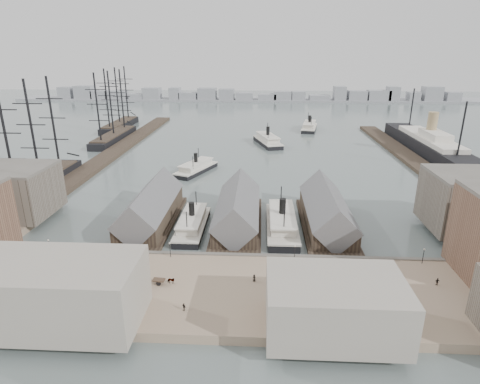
# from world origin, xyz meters

# --- Properties ---
(ground) EXTENTS (900.00, 900.00, 0.00)m
(ground) POSITION_xyz_m (0.00, 0.00, 0.00)
(ground) COLOR #53605F
(ground) RESTS_ON ground
(quay) EXTENTS (180.00, 30.00, 2.00)m
(quay) POSITION_xyz_m (0.00, -20.00, 1.00)
(quay) COLOR gray
(quay) RESTS_ON ground
(seawall) EXTENTS (180.00, 1.20, 2.30)m
(seawall) POSITION_xyz_m (0.00, -5.20, 1.15)
(seawall) COLOR #59544C
(seawall) RESTS_ON ground
(west_wharf) EXTENTS (10.00, 220.00, 1.60)m
(west_wharf) POSITION_xyz_m (-68.00, 100.00, 0.80)
(west_wharf) COLOR #2D231C
(west_wharf) RESTS_ON ground
(east_wharf) EXTENTS (10.00, 180.00, 1.60)m
(east_wharf) POSITION_xyz_m (78.00, 90.00, 0.80)
(east_wharf) COLOR #2D231C
(east_wharf) RESTS_ON ground
(ferry_shed_west) EXTENTS (14.00, 42.00, 12.60)m
(ferry_shed_west) POSITION_xyz_m (-26.00, 16.88, 4.64)
(ferry_shed_west) COLOR #2D231C
(ferry_shed_west) RESTS_ON ground
(ferry_shed_center) EXTENTS (14.00, 42.00, 12.60)m
(ferry_shed_center) POSITION_xyz_m (0.00, 16.88, 4.64)
(ferry_shed_center) COLOR #2D231C
(ferry_shed_center) RESTS_ON ground
(ferry_shed_east) EXTENTS (14.00, 42.00, 12.60)m
(ferry_shed_east) POSITION_xyz_m (26.00, 16.88, 4.64)
(ferry_shed_east) COLOR #2D231C
(ferry_shed_east) RESTS_ON ground
(warehouse_west_back) EXTENTS (26.00, 20.00, 14.00)m
(warehouse_west_back) POSITION_xyz_m (-70.00, 18.00, 9.00)
(warehouse_west_back) COLOR #60564C
(warehouse_west_back) RESTS_ON west_land
(street_bldg_center) EXTENTS (24.00, 16.00, 10.00)m
(street_bldg_center) POSITION_xyz_m (20.00, -32.00, 7.00)
(street_bldg_center) COLOR gray
(street_bldg_center) RESTS_ON quay
(street_bldg_west) EXTENTS (30.00, 16.00, 12.00)m
(street_bldg_west) POSITION_xyz_m (-30.00, -32.00, 8.00)
(street_bldg_west) COLOR gray
(street_bldg_west) RESTS_ON quay
(lamp_post_far_w) EXTENTS (0.44, 0.44, 3.92)m
(lamp_post_far_w) POSITION_xyz_m (-45.00, -7.00, 4.71)
(lamp_post_far_w) COLOR black
(lamp_post_far_w) RESTS_ON quay
(lamp_post_near_w) EXTENTS (0.44, 0.44, 3.92)m
(lamp_post_near_w) POSITION_xyz_m (-15.00, -7.00, 4.71)
(lamp_post_near_w) COLOR black
(lamp_post_near_w) RESTS_ON quay
(lamp_post_near_e) EXTENTS (0.44, 0.44, 3.92)m
(lamp_post_near_e) POSITION_xyz_m (15.00, -7.00, 4.71)
(lamp_post_near_e) COLOR black
(lamp_post_near_e) RESTS_ON quay
(lamp_post_far_e) EXTENTS (0.44, 0.44, 3.92)m
(lamp_post_far_e) POSITION_xyz_m (45.00, -7.00, 4.71)
(lamp_post_far_e) COLOR black
(lamp_post_far_e) RESTS_ON quay
(far_shore) EXTENTS (500.00, 40.00, 15.72)m
(far_shore) POSITION_xyz_m (-2.07, 334.14, 3.91)
(far_shore) COLOR gray
(far_shore) RESTS_ON ground
(ferry_docked_west) EXTENTS (7.58, 25.25, 9.02)m
(ferry_docked_west) POSITION_xyz_m (-13.00, 13.12, 2.11)
(ferry_docked_west) COLOR black
(ferry_docked_west) RESTS_ON ground
(ferry_docked_east) EXTENTS (8.66, 28.88, 10.31)m
(ferry_docked_east) POSITION_xyz_m (13.00, 14.28, 2.42)
(ferry_docked_east) COLOR black
(ferry_docked_east) RESTS_ON ground
(ferry_open_near) EXTENTS (16.58, 25.94, 8.92)m
(ferry_open_near) POSITION_xyz_m (-21.05, 71.57, 2.09)
(ferry_open_near) COLOR black
(ferry_open_near) RESTS_ON ground
(ferry_open_mid) EXTENTS (17.03, 31.02, 10.61)m
(ferry_open_mid) POSITION_xyz_m (10.30, 127.45, 2.49)
(ferry_open_mid) COLOR black
(ferry_open_mid) RESTS_ON ground
(ferry_open_far) EXTENTS (13.48, 29.60, 10.19)m
(ferry_open_far) POSITION_xyz_m (38.19, 172.14, 2.39)
(ferry_open_far) COLOR black
(ferry_open_far) RESTS_ON ground
(sailing_ship_near) EXTENTS (9.77, 67.33, 40.18)m
(sailing_ship_near) POSITION_xyz_m (-77.53, 41.28, 2.95)
(sailing_ship_near) COLOR black
(sailing_ship_near) RESTS_ON ground
(sailing_ship_mid) EXTENTS (9.51, 54.97, 39.11)m
(sailing_ship_mid) POSITION_xyz_m (-78.74, 133.17, 2.80)
(sailing_ship_mid) COLOR black
(sailing_ship_mid) RESTS_ON ground
(sailing_ship_far) EXTENTS (9.59, 53.29, 39.43)m
(sailing_ship_far) POSITION_xyz_m (-88.63, 172.38, 2.85)
(sailing_ship_far) COLOR black
(sailing_ship_far) RESTS_ON ground
(ocean_steamer) EXTENTS (14.22, 103.92, 20.78)m
(ocean_steamer) POSITION_xyz_m (92.00, 112.05, 4.47)
(ocean_steamer) COLOR black
(ocean_steamer) RESTS_ON ground
(horse_cart_left) EXTENTS (4.81, 2.08, 1.67)m
(horse_cart_left) POSITION_xyz_m (-40.28, -17.88, 2.84)
(horse_cart_left) COLOR black
(horse_cart_left) RESTS_ON quay
(horse_cart_center) EXTENTS (4.85, 1.77, 1.45)m
(horse_cart_center) POSITION_xyz_m (-13.25, -18.87, 2.77)
(horse_cart_center) COLOR black
(horse_cart_center) RESTS_ON quay
(horse_cart_right) EXTENTS (4.76, 2.07, 1.68)m
(horse_cart_right) POSITION_xyz_m (19.61, -22.20, 2.84)
(horse_cart_right) COLOR black
(horse_cart_right) RESTS_ON quay
(pedestrian_0) EXTENTS (0.66, 0.52, 1.66)m
(pedestrian_0) POSITION_xyz_m (-55.38, -9.62, 2.83)
(pedestrian_0) COLOR black
(pedestrian_0) RESTS_ON quay
(pedestrian_1) EXTENTS (0.97, 0.95, 1.58)m
(pedestrian_1) POSITION_xyz_m (-33.77, -21.93, 2.79)
(pedestrian_1) COLOR black
(pedestrian_1) RESTS_ON quay
(pedestrian_2) EXTENTS (0.73, 1.14, 1.68)m
(pedestrian_2) POSITION_xyz_m (-25.89, -13.82, 2.84)
(pedestrian_2) COLOR black
(pedestrian_2) RESTS_ON quay
(pedestrian_3) EXTENTS (1.02, 0.80, 1.61)m
(pedestrian_3) POSITION_xyz_m (-7.78, -27.98, 2.81)
(pedestrian_3) COLOR black
(pedestrian_3) RESTS_ON quay
(pedestrian_4) EXTENTS (0.94, 0.85, 1.62)m
(pedestrian_4) POSITION_xyz_m (5.56, -16.86, 2.81)
(pedestrian_4) COLOR black
(pedestrian_4) RESTS_ON quay
(pedestrian_5) EXTENTS (0.70, 0.71, 1.59)m
(pedestrian_5) POSITION_xyz_m (10.68, -19.84, 2.79)
(pedestrian_5) COLOR black
(pedestrian_5) RESTS_ON quay
(pedestrian_6) EXTENTS (0.97, 0.94, 1.58)m
(pedestrian_6) POSITION_xyz_m (29.62, -12.77, 2.79)
(pedestrian_6) COLOR black
(pedestrian_6) RESTS_ON quay
(pedestrian_7) EXTENTS (1.00, 1.18, 1.58)m
(pedestrian_7) POSITION_xyz_m (25.84, -23.82, 2.79)
(pedestrian_7) COLOR black
(pedestrian_7) RESTS_ON quay
(pedestrian_8) EXTENTS (1.02, 0.46, 1.71)m
(pedestrian_8) POSITION_xyz_m (44.66, -16.34, 2.86)
(pedestrian_8) COLOR black
(pedestrian_8) RESTS_ON quay
(pedestrian_9) EXTENTS (0.79, 0.52, 1.62)m
(pedestrian_9) POSITION_xyz_m (50.27, -22.51, 2.81)
(pedestrian_9) COLOR black
(pedestrian_9) RESTS_ON quay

